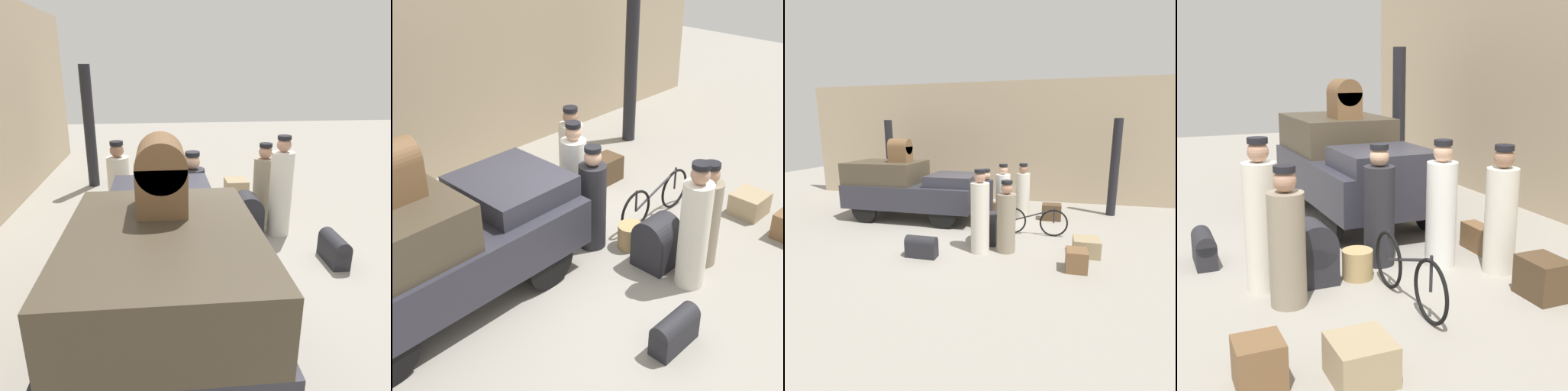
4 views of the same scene
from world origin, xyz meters
TOP-DOWN VIEW (x-y plane):
  - ground_plane at (0.00, 0.00)m, footprint 30.00×30.00m
  - station_building_facade at (0.00, 4.08)m, footprint 16.00×0.15m
  - canopy_pillar_right at (4.01, 2.55)m, footprint 0.28×0.28m
  - truck at (-2.21, 0.78)m, footprint 3.96×1.82m
  - bicycle at (1.67, 0.01)m, footprint 1.78×0.04m
  - wicker_basket at (0.71, -0.23)m, footprint 0.40×0.40m
  - porter_carrying_trunk at (0.34, 0.24)m, footprint 0.42×0.42m
  - porter_with_bicycle at (1.24, 1.59)m, footprint 0.42×0.42m
  - porter_lifting_near_truck at (0.58, -1.42)m, footprint 0.41×0.41m
  - conductor_in_dark_uniform at (1.15, -1.26)m, footprint 0.42×0.42m
  - porter_standing_middle at (0.71, 1.00)m, footprint 0.42×0.42m
  - suitcase_black_upright at (0.61, -0.81)m, footprint 0.53×0.55m
  - trunk_large_brown at (2.14, 1.57)m, footprint 0.57×0.45m
  - trunk_barrel_dark at (-0.59, -2.00)m, footprint 0.68×0.28m
  - trunk_wicker_pale at (0.41, 1.83)m, footprint 0.61×0.26m
  - suitcase_tan_flat at (2.90, -1.08)m, footprint 0.56×0.54m

SIDE VIEW (x-z plane):
  - ground_plane at x=0.00m, z-range 0.00..0.00m
  - wicker_basket at x=0.71m, z-range 0.00..0.38m
  - suitcase_tan_flat at x=2.90m, z-range 0.00..0.38m
  - trunk_wicker_pale at x=0.41m, z-range 0.00..0.39m
  - trunk_large_brown at x=2.14m, z-range 0.00..0.48m
  - trunk_barrel_dark at x=-0.59m, z-range 0.01..0.48m
  - bicycle at x=1.67m, z-range -0.01..0.75m
  - suitcase_black_upright at x=0.61m, z-range 0.00..0.80m
  - conductor_in_dark_uniform at x=1.15m, z-range -0.08..1.56m
  - porter_carrying_trunk at x=0.34m, z-range -0.08..1.60m
  - porter_with_bicycle at x=1.24m, z-range -0.08..1.63m
  - porter_standing_middle at x=0.71m, z-range -0.08..1.66m
  - porter_lifting_near_truck at x=0.58m, z-range -0.08..1.80m
  - truck at x=-2.21m, z-range 0.10..1.85m
  - canopy_pillar_right at x=4.01m, z-range 0.00..3.07m
  - station_building_facade at x=0.00m, z-range 0.00..4.50m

